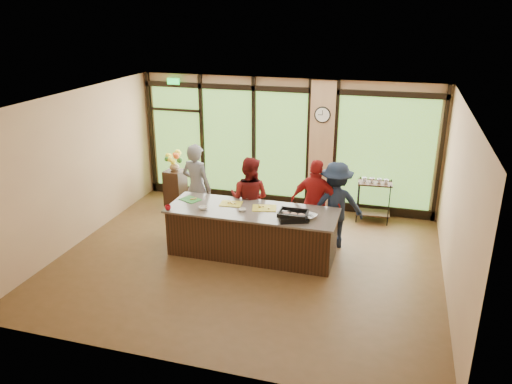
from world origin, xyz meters
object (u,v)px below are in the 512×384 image
Objects in this scene: cook_right at (335,205)px; island_base at (252,233)px; roasting_pan at (293,217)px; flower_stand at (176,188)px; cook_left at (197,187)px; bar_cart at (374,195)px.

island_base is at bearing 11.33° from cook_right.
flower_stand is (-3.31, 2.17, -0.53)m from roasting_pan.
flower_stand is at bearing 142.24° from island_base.
roasting_pan is 3.99m from flower_stand.
flower_stand is at bearing 124.57° from roasting_pan.
cook_left is 3.74× the size of roasting_pan.
roasting_pan is (2.28, -1.05, 0.03)m from cook_left.
island_base is 1.73m from cook_left.
cook_left is at bearing -17.72° from cook_right.
cook_right is 2.00× the size of flower_stand.
cook_right is at bearing -118.39° from bar_cart.
cook_left is at bearing 132.98° from roasting_pan.
cook_left reaches higher than cook_right.
cook_right is 4.10m from flower_stand.
flower_stand is at bearing -179.71° from bar_cart.
island_base is 1.66× the size of cook_left.
flower_stand is (-1.03, 1.11, -0.50)m from cook_left.
island_base reaches higher than flower_stand.
roasting_pan reaches higher than flower_stand.
island_base is 1.79× the size of cook_right.
bar_cart is at bearing -132.02° from cook_right.
cook_right is 1.73× the size of bar_cart.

